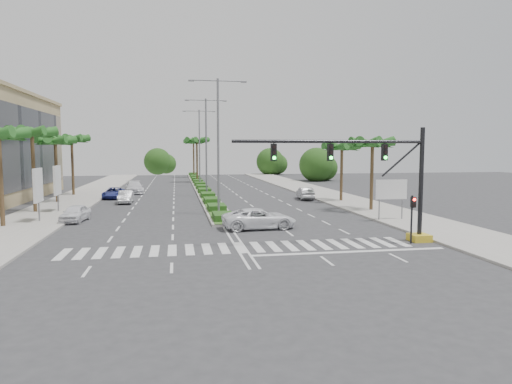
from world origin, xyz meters
TOP-DOWN VIEW (x-y plane):
  - ground at (0.00, 0.00)m, footprint 160.00×160.00m
  - footpath_right at (15.20, 20.00)m, footprint 6.00×120.00m
  - footpath_left at (-15.20, 20.00)m, footprint 6.00×120.00m
  - median at (0.00, 45.00)m, footprint 2.20×75.00m
  - median_grass at (0.00, 45.00)m, footprint 1.80×75.00m
  - signal_gantry at (9.27, -0.00)m, footprint 12.60×1.20m
  - pedestrian_signal at (10.60, -0.68)m, footprint 0.28×0.36m
  - direction_sign at (13.50, 7.99)m, footprint 2.70×0.11m
  - billboard_near at (-14.50, 12.00)m, footprint 0.18×2.10m
  - billboard_far at (-14.50, 18.00)m, footprint 0.18×2.10m
  - palm_left_mid at (-16.50, 18.00)m, footprint 4.57×4.68m
  - palm_left_far at (-16.50, 26.00)m, footprint 4.57×4.68m
  - palm_left_end at (-16.50, 34.00)m, footprint 4.57×4.68m
  - palm_right_near at (14.50, 14.00)m, footprint 4.57×4.68m
  - palm_right_far at (14.50, 22.00)m, footprint 4.57×4.68m
  - palm_median_a at (0.00, 55.00)m, footprint 4.57×4.68m
  - palm_median_b at (0.00, 70.00)m, footprint 4.57×4.68m
  - streetlight_near at (0.00, 14.00)m, footprint 5.10×0.25m
  - streetlight_mid at (0.00, 30.00)m, footprint 5.10×0.25m
  - streetlight_far at (0.00, 46.00)m, footprint 5.10×0.25m
  - car_parked_a at (-11.80, 12.15)m, footprint 2.11×4.18m
  - car_parked_b at (-9.15, 24.67)m, footprint 1.47×4.14m
  - car_parked_c at (-11.07, 29.88)m, footprint 2.40×4.79m
  - car_parked_d at (-9.23, 36.13)m, footprint 2.93×5.69m
  - car_crossing at (2.27, 6.27)m, footprint 5.61×2.90m
  - car_right at (11.20, 25.02)m, footprint 1.83×4.31m

SIDE VIEW (x-z plane):
  - ground at x=0.00m, z-range 0.00..0.00m
  - footpath_right at x=15.20m, z-range 0.00..0.15m
  - footpath_left at x=-15.20m, z-range 0.00..0.15m
  - median at x=0.00m, z-range 0.00..0.20m
  - median_grass at x=0.00m, z-range 0.20..0.24m
  - car_parked_c at x=-11.07m, z-range 0.00..1.30m
  - car_parked_b at x=-9.15m, z-range 0.00..1.36m
  - car_parked_a at x=-11.80m, z-range 0.00..1.37m
  - car_right at x=11.20m, z-range 0.00..1.38m
  - car_crossing at x=2.27m, z-range 0.00..1.51m
  - car_parked_d at x=-9.23m, z-range 0.00..1.58m
  - pedestrian_signal at x=10.60m, z-range 0.54..3.54m
  - direction_sign at x=13.50m, z-range 0.75..4.15m
  - billboard_near at x=-14.50m, z-range 0.79..5.14m
  - billboard_far at x=-14.50m, z-range 0.79..5.14m
  - signal_gantry at x=9.27m, z-range -0.14..7.06m
  - palm_right_far at x=14.50m, z-range 2.54..9.29m
  - palm_right_near at x=14.50m, z-range 2.68..9.73m
  - palm_left_far at x=-16.50m, z-range 2.82..10.17m
  - streetlight_near at x=0.00m, z-range 0.81..12.81m
  - streetlight_mid at x=0.00m, z-range 0.81..12.81m
  - streetlight_far at x=0.00m, z-range 0.81..12.81m
  - palm_left_end at x=-16.50m, z-range 3.01..10.76m
  - palm_left_mid at x=-16.50m, z-range 3.10..11.05m
  - palm_median_a at x=0.00m, z-range 3.15..11.20m
  - palm_median_b at x=0.00m, z-range 3.15..11.20m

